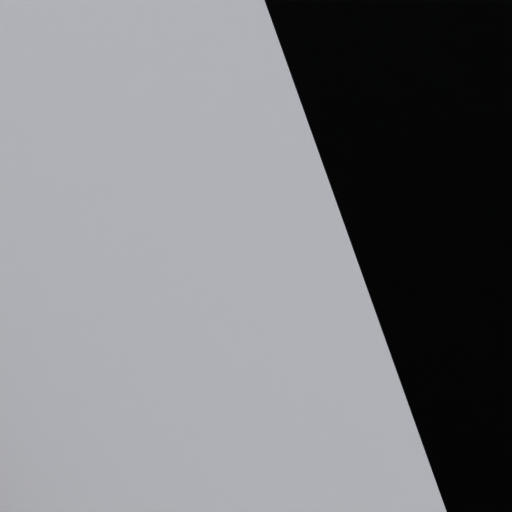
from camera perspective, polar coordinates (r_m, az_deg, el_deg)
The scene contains 11 objects.
ground_plane at distance 2.32m, azimuth -0.50°, elevation -20.64°, with size 6.00×6.00×0.00m, color brown.
wall_back at distance 1.96m, azimuth -7.69°, elevation 14.20°, with size 6.00×0.06×2.60m.
desk at distance 2.26m, azimuth 7.45°, elevation -8.99°, with size 1.51×0.64×0.74m.
book_stack_tall at distance 1.87m, azimuth -4.90°, elevation -0.64°, with size 0.24×0.17×0.22m.
book_stack_keyboard_riser at distance 1.64m, azimuth -2.08°, elevation -6.47°, with size 0.24×0.19×0.12m.
book_stack_side at distance 2.11m, azimuth 9.24°, elevation 2.00°, with size 0.24×0.21×0.21m.
laptop at distance 1.86m, azimuth -6.33°, elevation 4.52°, with size 0.32×0.32×0.23m.
keyboard at distance 1.62m, azimuth -2.22°, elevation -4.32°, with size 0.42×0.14×0.02m, color black.
computer_mouse at distance 1.98m, azimuth 7.54°, elevation -2.46°, with size 0.06×0.10×0.04m, color #A5A8AD.
mug at distance 1.57m, azimuth -17.05°, elevation -10.06°, with size 0.12×0.09×0.09m.
water_bottle at distance 2.12m, azimuth 12.48°, elevation 1.31°, with size 0.07×0.07×0.19m, color #999EA5.
Camera 1 is at (-1.06, -1.25, 1.64)m, focal length 38.04 mm.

